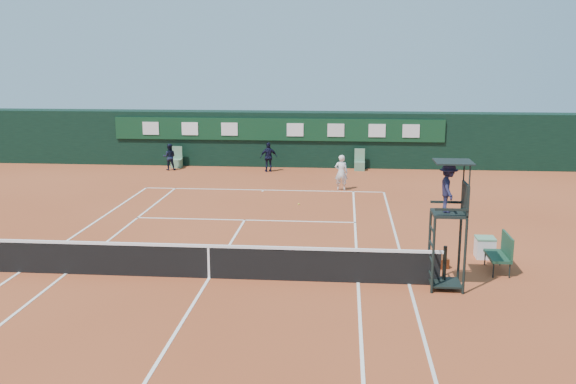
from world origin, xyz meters
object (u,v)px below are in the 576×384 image
Objects in this scene: umpire_chair at (449,198)px; player at (341,173)px; player_bench at (502,251)px; tennis_net at (209,261)px; cooler at (485,247)px.

player is (-2.84, 12.42, -1.64)m from umpire_chair.
player is (-4.64, 10.91, 0.22)m from player_bench.
umpire_chair is (6.39, -0.20, 1.95)m from tennis_net.
umpire_chair is 2.85× the size of player_bench.
tennis_net is 3.77× the size of umpire_chair.
cooler is at bearing 59.89° from umpire_chair.
player reaches higher than cooler.
cooler is (-0.19, 1.27, -0.27)m from player_bench.
player_bench is 1.31m from cooler.
player_bench is (8.19, 1.30, 0.09)m from tennis_net.
tennis_net reaches higher than cooler.
tennis_net is at bearing -170.98° from player_bench.
cooler is at bearing 117.49° from player.
umpire_chair is 2.99m from player_bench.
cooler is at bearing 17.81° from tennis_net.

